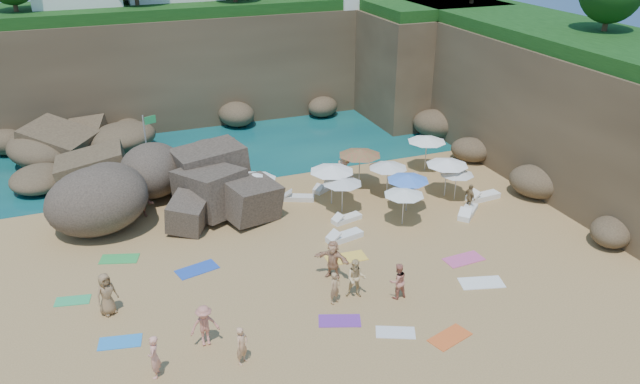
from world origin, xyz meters
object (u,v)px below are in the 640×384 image
object	(u,v)px
rock_outcrop	(174,208)
flag_pole	(148,139)
parasol_2	(332,168)
parasol_1	(342,181)
person_stand_4	(415,185)
person_stand_3	(470,197)
person_stand_6	(154,357)
parasol_0	(231,160)
person_stand_0	(242,346)
lounger_0	(347,219)
person_stand_1	(398,281)
person_stand_2	(344,173)
person_stand_5	(141,204)

from	to	relation	value
rock_outcrop	flag_pole	bearing A→B (deg)	96.80
flag_pole	parasol_2	bearing A→B (deg)	-38.73
parasol_1	parasol_2	bearing A→B (deg)	97.70
person_stand_4	flag_pole	bearing A→B (deg)	-149.67
parasol_2	person_stand_3	size ratio (longest dim) A/B	1.67
person_stand_6	person_stand_4	bearing A→B (deg)	138.08
parasol_0	person_stand_4	size ratio (longest dim) A/B	1.42
parasol_0	person_stand_0	size ratio (longest dim) A/B	1.42
person_stand_0	parasol_0	bearing A→B (deg)	38.14
rock_outcrop	lounger_0	world-z (taller)	rock_outcrop
parasol_2	person_stand_3	distance (m)	7.81
parasol_0	person_stand_0	xyz separation A→B (m)	(-3.38, -15.18, -1.14)
rock_outcrop	person_stand_1	world-z (taller)	rock_outcrop
rock_outcrop	person_stand_3	size ratio (longest dim) A/B	5.65
lounger_0	parasol_2	bearing A→B (deg)	75.42
parasol_2	person_stand_2	size ratio (longest dim) A/B	1.34
parasol_2	parasol_1	bearing A→B (deg)	-82.30
parasol_2	person_stand_0	xyz separation A→B (m)	(-8.16, -11.28, -1.40)
parasol_0	lounger_0	distance (m)	7.97
person_stand_2	person_stand_4	world-z (taller)	person_stand_2
person_stand_0	person_stand_5	size ratio (longest dim) A/B	1.06
person_stand_0	person_stand_1	size ratio (longest dim) A/B	0.94
parasol_2	person_stand_5	distance (m)	10.57
parasol_0	person_stand_0	distance (m)	15.60
person_stand_3	parasol_1	bearing A→B (deg)	71.74
person_stand_4	person_stand_3	bearing A→B (deg)	11.22
flag_pole	person_stand_2	xyz separation A→B (m)	(10.53, -5.40, -1.70)
parasol_2	person_stand_1	xyz separation A→B (m)	(-0.85, -9.59, -1.35)
person_stand_2	person_stand_3	size ratio (longest dim) A/B	1.24
lounger_0	person_stand_0	size ratio (longest dim) A/B	1.08
parasol_0	lounger_0	bearing A→B (deg)	-52.42
flag_pole	lounger_0	bearing A→B (deg)	-46.59
flag_pole	person_stand_4	world-z (taller)	flag_pole
rock_outcrop	person_stand_4	distance (m)	13.73
rock_outcrop	lounger_0	xyz separation A→B (m)	(8.42, -4.88, 0.13)
person_stand_6	person_stand_3	bearing A→B (deg)	128.65
person_stand_0	person_stand_3	xyz separation A→B (m)	(15.03, 7.84, -0.03)
lounger_0	person_stand_2	distance (m)	4.44
rock_outcrop	person_stand_0	distance (m)	13.93
rock_outcrop	person_stand_4	bearing A→B (deg)	-15.15
flag_pole	person_stand_3	world-z (taller)	flag_pole
person_stand_1	person_stand_3	bearing A→B (deg)	-143.92
flag_pole	person_stand_4	distance (m)	16.14
person_stand_2	person_stand_4	bearing A→B (deg)	177.78
rock_outcrop	person_stand_0	bearing A→B (deg)	-88.77
parasol_2	person_stand_6	bearing A→B (deg)	-136.05
parasol_1	person_stand_3	world-z (taller)	parasol_1
rock_outcrop	parasol_1	distance (m)	9.59
parasol_1	person_stand_0	distance (m)	13.15
parasol_1	person_stand_2	world-z (taller)	parasol_1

